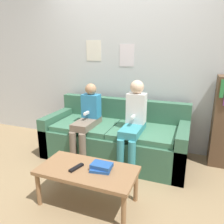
% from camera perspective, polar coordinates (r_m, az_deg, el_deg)
% --- Properties ---
extents(ground_plane, '(10.00, 10.00, 0.00)m').
position_cam_1_polar(ground_plane, '(2.83, -3.00, -16.02)').
color(ground_plane, '#937A56').
extents(wall_back, '(8.00, 0.06, 2.60)m').
position_cam_1_polar(wall_back, '(3.39, 4.02, 12.59)').
color(wall_back, silver).
rests_on(wall_back, ground_plane).
extents(couch, '(1.97, 0.84, 0.79)m').
position_cam_1_polar(couch, '(3.14, 0.87, -6.86)').
color(couch, '#38664C').
rests_on(couch, ground_plane).
extents(coffee_table, '(0.97, 0.48, 0.38)m').
position_cam_1_polar(coffee_table, '(2.23, -6.48, -15.52)').
color(coffee_table, '#8E6642').
rests_on(coffee_table, ground_plane).
extents(person_left, '(0.24, 0.57, 1.06)m').
position_cam_1_polar(person_left, '(2.99, -6.56, -1.83)').
color(person_left, '#756656').
rests_on(person_left, ground_plane).
extents(person_right, '(0.24, 0.57, 1.13)m').
position_cam_1_polar(person_right, '(2.76, 5.62, -2.35)').
color(person_right, teal).
rests_on(person_right, ground_plane).
extents(tv_remote, '(0.08, 0.17, 0.02)m').
position_cam_1_polar(tv_remote, '(2.22, -9.30, -14.14)').
color(tv_remote, black).
rests_on(tv_remote, coffee_table).
extents(book_stack, '(0.21, 0.17, 0.06)m').
position_cam_1_polar(book_stack, '(2.16, -2.82, -14.16)').
color(book_stack, '#23519E').
rests_on(book_stack, coffee_table).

